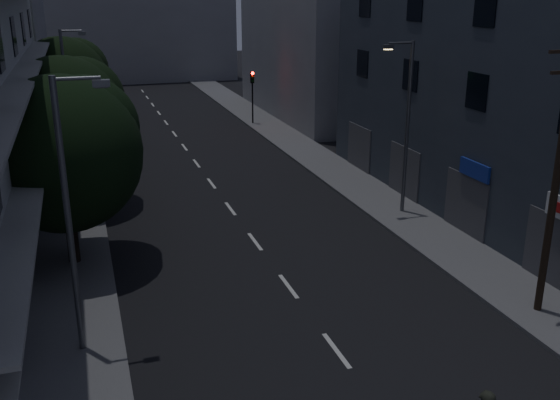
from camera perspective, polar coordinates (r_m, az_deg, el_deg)
ground at (r=35.57m, az=-6.45°, el=1.74°), size 160.00×160.00×0.00m
sidewalk_left at (r=34.94m, az=-18.57°, el=0.69°), size 3.00×90.00×0.15m
sidewalk_right at (r=37.66m, az=4.80°, el=2.86°), size 3.00×90.00×0.15m
lane_markings at (r=41.50m, az=-8.21°, el=4.10°), size 0.15×60.50×0.01m
building_right at (r=29.50m, az=21.70°, el=8.06°), size 6.19×28.00×11.00m
building_far_left at (r=56.74m, az=-24.18°, el=14.74°), size 6.00×20.00×16.00m
building_far_right at (r=53.88m, az=2.43°, el=14.56°), size 6.00×20.00×13.00m
building_far_end at (r=78.88m, az=-13.47°, el=14.24°), size 24.00×8.00×10.00m
tree_near at (r=24.53m, az=-19.15°, el=4.54°), size 5.89×5.89×7.26m
tree_mid at (r=31.53m, az=-19.06°, el=7.47°), size 5.92×5.92×7.28m
tree_far at (r=43.24m, az=-19.17°, el=10.32°), size 5.99×5.99×7.40m
traffic_signal_far_right at (r=50.14m, az=-2.54°, el=10.35°), size 0.28×0.37×4.10m
traffic_signal_far_left at (r=47.59m, az=-17.70°, el=9.07°), size 0.28×0.37×4.10m
street_lamp_left_near at (r=18.06m, az=-18.55°, el=-0.51°), size 1.51×0.25×8.00m
street_lamp_right at (r=29.45m, az=11.41°, el=7.20°), size 1.51×0.25×8.00m
street_lamp_left_far at (r=39.65m, az=-18.77°, el=9.43°), size 1.51×0.25×8.00m
utility_pole at (r=21.11m, az=24.02°, el=2.28°), size 1.80×0.24×9.00m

